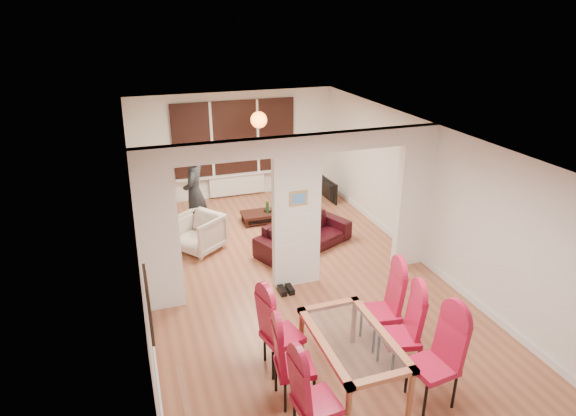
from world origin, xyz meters
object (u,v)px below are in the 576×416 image
dining_chair_lb (295,361)px  bowl (268,210)px  dining_chair_la (317,398)px  dining_chair_lc (282,331)px  dining_table (351,360)px  bottle (267,207)px  person (195,193)px  dining_chair_rc (381,307)px  dining_chair_ra (433,360)px  sofa (304,235)px  television (325,190)px  armchair (199,233)px  coffee_table (265,217)px  dining_chair_rb (400,332)px

dining_chair_lb → bowl: dining_chair_lb is taller
dining_chair_la → dining_chair_lb: dining_chair_la is taller
dining_chair_lc → bowl: (1.18, 4.61, -0.31)m
dining_table → bottle: 5.13m
dining_chair_la → person: size_ratio=0.59×
dining_chair_rc → person: (-1.89, 4.35, 0.36)m
dining_chair_lc → person: person is taller
dining_chair_lb → dining_chair_ra: bearing=-13.0°
dining_table → dining_chair_lc: 0.94m
sofa → television: sofa is taller
armchair → bottle: armchair is taller
dining_chair_lb → sofa: dining_chair_lb is taller
dining_chair_ra → dining_chair_rc: size_ratio=1.02×
dining_chair_lc → bowl: 4.77m
armchair → person: bearing=137.7°
dining_chair_lb → television: dining_chair_lb is taller
dining_table → coffee_table: 5.20m
dining_table → dining_chair_rb: bearing=5.6°
dining_chair_lb → coffee_table: dining_chair_lb is taller
dining_chair_rb → dining_chair_lc: bearing=173.3°
dining_chair_rc → dining_table: bearing=-131.8°
dining_chair_la → dining_table: bearing=35.7°
dining_chair_rc → person: person is taller
dining_chair_ra → television: 6.69m
bowl → bottle: bearing=-118.9°
television → bowl: bearing=112.4°
television → coffee_table: 1.97m
dining_table → dining_chair_lc: dining_chair_lc is taller
person → dining_chair_rc: bearing=44.5°
dining_chair_lb → bottle: dining_chair_lb is taller
dining_table → dining_chair_rb: dining_chair_rb is taller
coffee_table → bottle: 0.27m
dining_chair_ra → dining_chair_rc: bearing=85.3°
dining_table → sofa: (0.76, 3.69, -0.07)m
sofa → dining_chair_rb: bearing=-114.8°
dining_chair_lc → armchair: (-0.49, 3.71, -0.20)m
dining_chair_ra → sofa: dining_chair_ra is taller
coffee_table → bowl: 0.17m
sofa → coffee_table: bearing=79.8°
dining_chair_rb → sofa: (0.04, 3.62, -0.27)m
dining_table → dining_chair_lc: (-0.71, 0.58, 0.21)m
bottle → dining_table: bearing=-94.8°
dining_chair_lb → bowl: size_ratio=5.50×
dining_chair_rb → sofa: 3.63m
dining_chair_la → dining_chair_rb: dining_chair_rb is taller
dining_chair_rc → person: bearing=121.9°
armchair → television: size_ratio=0.90×
dining_table → dining_chair_ra: 0.98m
dining_chair_ra → coffee_table: bearing=87.4°
dining_chair_la → dining_chair_lb: bearing=87.2°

